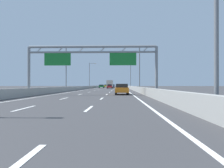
# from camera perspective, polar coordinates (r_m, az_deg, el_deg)

# --- Properties ---
(ground_plane) EXTENTS (260.00, 260.00, 0.00)m
(ground_plane) POSITION_cam_1_polar(r_m,az_deg,el_deg) (99.95, -0.16, -0.94)
(ground_plane) COLOR #38383A
(lane_dash_left_1) EXTENTS (0.16, 3.00, 0.01)m
(lane_dash_left_1) POSITION_cam_1_polar(r_m,az_deg,el_deg) (13.52, -21.22, -5.76)
(lane_dash_left_1) COLOR white
(lane_dash_left_1) RESTS_ON ground_plane
(lane_dash_left_2) EXTENTS (0.16, 3.00, 0.01)m
(lane_dash_left_2) POSITION_cam_1_polar(r_m,az_deg,el_deg) (22.06, -12.01, -3.60)
(lane_dash_left_2) COLOR white
(lane_dash_left_2) RESTS_ON ground_plane
(lane_dash_left_3) EXTENTS (0.16, 3.00, 0.01)m
(lane_dash_left_3) POSITION_cam_1_polar(r_m,az_deg,el_deg) (30.86, -8.01, -2.63)
(lane_dash_left_3) COLOR white
(lane_dash_left_3) RESTS_ON ground_plane
(lane_dash_left_4) EXTENTS (0.16, 3.00, 0.01)m
(lane_dash_left_4) POSITION_cam_1_polar(r_m,az_deg,el_deg) (39.75, -5.79, -2.08)
(lane_dash_left_4) COLOR white
(lane_dash_left_4) RESTS_ON ground_plane
(lane_dash_left_5) EXTENTS (0.16, 3.00, 0.01)m
(lane_dash_left_5) POSITION_cam_1_polar(r_m,az_deg,el_deg) (48.68, -4.39, -1.73)
(lane_dash_left_5) COLOR white
(lane_dash_left_5) RESTS_ON ground_plane
(lane_dash_left_6) EXTENTS (0.16, 3.00, 0.01)m
(lane_dash_left_6) POSITION_cam_1_polar(r_m,az_deg,el_deg) (57.63, -3.42, -1.49)
(lane_dash_left_6) COLOR white
(lane_dash_left_6) RESTS_ON ground_plane
(lane_dash_left_7) EXTENTS (0.16, 3.00, 0.01)m
(lane_dash_left_7) POSITION_cam_1_polar(r_m,az_deg,el_deg) (66.60, -2.71, -1.32)
(lane_dash_left_7) COLOR white
(lane_dash_left_7) RESTS_ON ground_plane
(lane_dash_left_8) EXTENTS (0.16, 3.00, 0.01)m
(lane_dash_left_8) POSITION_cam_1_polar(r_m,az_deg,el_deg) (75.57, -2.17, -1.18)
(lane_dash_left_8) COLOR white
(lane_dash_left_8) RESTS_ON ground_plane
(lane_dash_left_9) EXTENTS (0.16, 3.00, 0.01)m
(lane_dash_left_9) POSITION_cam_1_polar(r_m,az_deg,el_deg) (84.55, -1.75, -1.07)
(lane_dash_left_9) COLOR white
(lane_dash_left_9) RESTS_ON ground_plane
(lane_dash_left_10) EXTENTS (0.16, 3.00, 0.01)m
(lane_dash_left_10) POSITION_cam_1_polar(r_m,az_deg,el_deg) (93.54, -1.40, -0.99)
(lane_dash_left_10) COLOR white
(lane_dash_left_10) RESTS_ON ground_plane
(lane_dash_left_11) EXTENTS (0.16, 3.00, 0.01)m
(lane_dash_left_11) POSITION_cam_1_polar(r_m,az_deg,el_deg) (102.52, -1.12, -0.92)
(lane_dash_left_11) COLOR white
(lane_dash_left_11) RESTS_ON ground_plane
(lane_dash_left_12) EXTENTS (0.16, 3.00, 0.01)m
(lane_dash_left_12) POSITION_cam_1_polar(r_m,az_deg,el_deg) (111.51, -0.88, -0.86)
(lane_dash_left_12) COLOR white
(lane_dash_left_12) RESTS_ON ground_plane
(lane_dash_left_13) EXTENTS (0.16, 3.00, 0.01)m
(lane_dash_left_13) POSITION_cam_1_polar(r_m,az_deg,el_deg) (120.50, -0.68, -0.81)
(lane_dash_left_13) COLOR white
(lane_dash_left_13) RESTS_ON ground_plane
(lane_dash_left_14) EXTENTS (0.16, 3.00, 0.01)m
(lane_dash_left_14) POSITION_cam_1_polar(r_m,az_deg,el_deg) (129.49, -0.51, -0.77)
(lane_dash_left_14) COLOR white
(lane_dash_left_14) RESTS_ON ground_plane
(lane_dash_left_15) EXTENTS (0.16, 3.00, 0.01)m
(lane_dash_left_15) POSITION_cam_1_polar(r_m,az_deg,el_deg) (138.49, -0.36, -0.73)
(lane_dash_left_15) COLOR white
(lane_dash_left_15) RESTS_ON ground_plane
(lane_dash_left_16) EXTENTS (0.16, 3.00, 0.01)m
(lane_dash_left_16) POSITION_cam_1_polar(r_m,az_deg,el_deg) (147.48, -0.22, -0.69)
(lane_dash_left_16) COLOR white
(lane_dash_left_16) RESTS_ON ground_plane
(lane_dash_left_17) EXTENTS (0.16, 3.00, 0.01)m
(lane_dash_left_17) POSITION_cam_1_polar(r_m,az_deg,el_deg) (156.47, -0.10, -0.66)
(lane_dash_left_17) COLOR white
(lane_dash_left_17) RESTS_ON ground_plane
(lane_dash_right_1) EXTENTS (0.16, 3.00, 0.01)m
(lane_dash_right_1) POSITION_cam_1_polar(r_m,az_deg,el_deg) (12.56, -5.83, -6.20)
(lane_dash_right_1) COLOR white
(lane_dash_right_1) RESTS_ON ground_plane
(lane_dash_right_2) EXTENTS (0.16, 3.00, 0.01)m
(lane_dash_right_2) POSITION_cam_1_polar(r_m,az_deg,el_deg) (21.48, -2.63, -3.70)
(lane_dash_right_2) COLOR white
(lane_dash_right_2) RESTS_ON ground_plane
(lane_dash_right_3) EXTENTS (0.16, 3.00, 0.01)m
(lane_dash_right_3) POSITION_cam_1_polar(r_m,az_deg,el_deg) (30.45, -1.31, -2.66)
(lane_dash_right_3) COLOR white
(lane_dash_right_3) RESTS_ON ground_plane
(lane_dash_right_4) EXTENTS (0.16, 3.00, 0.01)m
(lane_dash_right_4) POSITION_cam_1_polar(r_m,az_deg,el_deg) (39.44, -0.60, -2.10)
(lane_dash_right_4) COLOR white
(lane_dash_right_4) RESTS_ON ground_plane
(lane_dash_right_5) EXTENTS (0.16, 3.00, 0.01)m
(lane_dash_right_5) POSITION_cam_1_polar(r_m,az_deg,el_deg) (48.43, -0.15, -1.74)
(lane_dash_right_5) COLOR white
(lane_dash_right_5) RESTS_ON ground_plane
(lane_dash_right_6) EXTENTS (0.16, 3.00, 0.01)m
(lane_dash_right_6) POSITION_cam_1_polar(r_m,az_deg,el_deg) (57.42, 0.16, -1.50)
(lane_dash_right_6) COLOR white
(lane_dash_right_6) RESTS_ON ground_plane
(lane_dash_right_7) EXTENTS (0.16, 3.00, 0.01)m
(lane_dash_right_7) POSITION_cam_1_polar(r_m,az_deg,el_deg) (66.41, 0.39, -1.32)
(lane_dash_right_7) COLOR white
(lane_dash_right_7) RESTS_ON ground_plane
(lane_dash_right_8) EXTENTS (0.16, 3.00, 0.01)m
(lane_dash_right_8) POSITION_cam_1_polar(r_m,az_deg,el_deg) (75.41, 0.56, -1.18)
(lane_dash_right_8) COLOR white
(lane_dash_right_8) RESTS_ON ground_plane
(lane_dash_right_9) EXTENTS (0.16, 3.00, 0.01)m
(lane_dash_right_9) POSITION_cam_1_polar(r_m,az_deg,el_deg) (84.41, 0.69, -1.08)
(lane_dash_right_9) COLOR white
(lane_dash_right_9) RESTS_ON ground_plane
(lane_dash_right_10) EXTENTS (0.16, 3.00, 0.01)m
(lane_dash_right_10) POSITION_cam_1_polar(r_m,az_deg,el_deg) (93.40, 0.80, -0.99)
(lane_dash_right_10) COLOR white
(lane_dash_right_10) RESTS_ON ground_plane
(lane_dash_right_11) EXTENTS (0.16, 3.00, 0.01)m
(lane_dash_right_11) POSITION_cam_1_polar(r_m,az_deg,el_deg) (102.40, 0.89, -0.92)
(lane_dash_right_11) COLOR white
(lane_dash_right_11) RESTS_ON ground_plane
(lane_dash_right_12) EXTENTS (0.16, 3.00, 0.01)m
(lane_dash_right_12) POSITION_cam_1_polar(r_m,az_deg,el_deg) (111.40, 0.97, -0.86)
(lane_dash_right_12) COLOR white
(lane_dash_right_12) RESTS_ON ground_plane
(lane_dash_right_13) EXTENTS (0.16, 3.00, 0.01)m
(lane_dash_right_13) POSITION_cam_1_polar(r_m,az_deg,el_deg) (120.40, 1.03, -0.81)
(lane_dash_right_13) COLOR white
(lane_dash_right_13) RESTS_ON ground_plane
(lane_dash_right_14) EXTENTS (0.16, 3.00, 0.01)m
(lane_dash_right_14) POSITION_cam_1_polar(r_m,az_deg,el_deg) (129.40, 1.09, -0.77)
(lane_dash_right_14) COLOR white
(lane_dash_right_14) RESTS_ON ground_plane
(lane_dash_right_15) EXTENTS (0.16, 3.00, 0.01)m
(lane_dash_right_15) POSITION_cam_1_polar(r_m,az_deg,el_deg) (138.40, 1.13, -0.73)
(lane_dash_right_15) COLOR white
(lane_dash_right_15) RESTS_ON ground_plane
(lane_dash_right_16) EXTENTS (0.16, 3.00, 0.01)m
(lane_dash_right_16) POSITION_cam_1_polar(r_m,az_deg,el_deg) (147.39, 1.18, -0.69)
(lane_dash_right_16) COLOR white
(lane_dash_right_16) RESTS_ON ground_plane
(lane_dash_right_17) EXTENTS (0.16, 3.00, 0.01)m
(lane_dash_right_17) POSITION_cam_1_polar(r_m,az_deg,el_deg) (156.39, 1.21, -0.66)
(lane_dash_right_17) COLOR white
(lane_dash_right_17) RESTS_ON ground_plane
(edge_line_left) EXTENTS (0.16, 176.00, 0.01)m
(edge_line_left) POSITION_cam_1_polar(r_m,az_deg,el_deg) (88.32, -3.84, -1.04)
(edge_line_left) COLOR white
(edge_line_left) RESTS_ON ground_plane
(edge_line_right) EXTENTS (0.16, 176.00, 0.01)m
(edge_line_right) POSITION_cam_1_polar(r_m,az_deg,el_deg) (87.91, 2.99, -1.04)
(edge_line_right) COLOR white
(edge_line_right) RESTS_ON ground_plane
(barrier_left) EXTENTS (0.45, 220.00, 0.95)m
(barrier_left) POSITION_cam_1_polar(r_m,az_deg,el_deg) (110.37, -3.57, -0.62)
(barrier_left) COLOR #9E9E99
(barrier_left) RESTS_ON ground_plane
(barrier_right) EXTENTS (0.45, 220.00, 0.95)m
(barrier_right) POSITION_cam_1_polar(r_m,az_deg,el_deg) (109.94, 3.61, -0.62)
(barrier_right) COLOR #9E9E99
(barrier_right) RESTS_ON ground_plane
(sign_gantry) EXTENTS (16.75, 0.36, 6.36)m
(sign_gantry) POSITION_cam_1_polar(r_m,az_deg,el_deg) (29.16, -5.16, 6.72)
(sign_gantry) COLOR gray
(sign_gantry) RESTS_ON ground_plane
(streetlamp_left_mid) EXTENTS (2.58, 0.28, 9.50)m
(streetlamp_left_mid) POSITION_cam_1_polar(r_m,az_deg,el_deg) (48.48, -11.25, 4.64)
(streetlamp_left_mid) COLOR slate
(streetlamp_left_mid) RESTS_ON ground_plane
(streetlamp_right_mid) EXTENTS (2.58, 0.28, 9.50)m
(streetlamp_right_mid) POSITION_cam_1_polar(r_m,az_deg,el_deg) (47.40, 6.68, 4.75)
(streetlamp_right_mid) COLOR slate
(streetlamp_right_mid) RESTS_ON ground_plane
(streetlamp_left_far) EXTENTS (2.58, 0.28, 9.50)m
(streetlamp_left_far) POSITION_cam_1_polar(r_m,az_deg,el_deg) (84.96, -5.58, 2.57)
(streetlamp_left_far) COLOR slate
(streetlamp_left_far) RESTS_ON ground_plane
(streetlamp_right_far) EXTENTS (2.58, 0.28, 9.50)m
(streetlamp_right_far) POSITION_cam_1_polar(r_m,az_deg,el_deg) (84.35, 4.55, 2.59)
(streetlamp_right_far) COLOR slate
(streetlamp_right_far) RESTS_ON ground_plane
(green_car) EXTENTS (1.90, 4.35, 1.38)m
(green_car) POSITION_cam_1_polar(r_m,az_deg,el_deg) (91.85, -2.67, -0.56)
(green_car) COLOR #1E7A38
(green_car) RESTS_ON ground_plane
(red_car) EXTENTS (1.80, 4.56, 1.48)m
(red_car) POSITION_cam_1_polar(r_m,az_deg,el_deg) (80.90, -0.58, -0.59)
(red_car) COLOR red
(red_car) RESTS_ON ground_plane
(orange_car) EXTENTS (1.77, 4.24, 1.44)m
(orange_car) POSITION_cam_1_polar(r_m,az_deg,el_deg) (30.38, 2.48, -1.27)
(orange_car) COLOR orange
(orange_car) RESTS_ON ground_plane
(black_car) EXTENTS (1.78, 4.40, 1.39)m
(black_car) POSITION_cam_1_polar(r_m,az_deg,el_deg) (109.29, -0.02, -0.50)
(black_car) COLOR black
(black_car) RESTS_ON ground_plane
(blue_car) EXTENTS (1.71, 4.52, 1.45)m
(blue_car) POSITION_cam_1_polar(r_m,az_deg,el_deg) (115.94, 0.13, -0.47)
(blue_car) COLOR #2347AD
(blue_car) RESTS_ON ground_plane
(yellow_car) EXTENTS (1.83, 4.33, 1.43)m
(yellow_car) POSITION_cam_1_polar(r_m,az_deg,el_deg) (119.72, -1.58, -0.46)
(yellow_car) COLOR yellow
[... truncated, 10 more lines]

